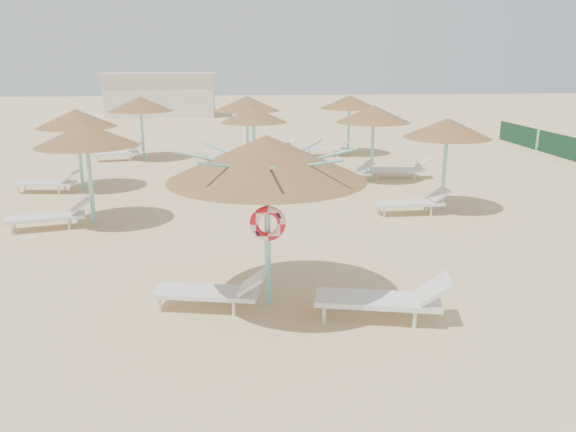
{
  "coord_description": "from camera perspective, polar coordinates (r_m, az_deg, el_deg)",
  "views": [
    {
      "loc": [
        -0.65,
        -9.66,
        4.26
      ],
      "look_at": [
        0.39,
        0.84,
        1.3
      ],
      "focal_mm": 35.0,
      "sensor_mm": 36.0,
      "label": 1
    }
  ],
  "objects": [
    {
      "name": "main_palapa",
      "position": [
        9.46,
        -2.18,
        5.86
      ],
      "size": [
        3.39,
        3.39,
        3.04
      ],
      "color": "#7FDCD3",
      "rests_on": "ground"
    },
    {
      "name": "ground",
      "position": [
        10.57,
        -1.68,
        -8.08
      ],
      "size": [
        120.0,
        120.0,
        0.0
      ],
      "primitive_type": "plane",
      "color": "#D9B484",
      "rests_on": "ground"
    },
    {
      "name": "lounger_main_a",
      "position": [
        9.98,
        -7.55,
        -7.56
      ],
      "size": [
        2.06,
        0.99,
        0.72
      ],
      "rotation": [
        0.0,
        0.0,
        -0.21
      ],
      "color": "white",
      "rests_on": "ground"
    },
    {
      "name": "palapa_field",
      "position": [
        21.05,
        -4.42,
        10.31
      ],
      "size": [
        14.44,
        13.2,
        2.72
      ],
      "color": "#7FDCD3",
      "rests_on": "ground"
    },
    {
      "name": "lounger_main_b",
      "position": [
        9.64,
        9.99,
        -8.25
      ],
      "size": [
        2.33,
        1.15,
        0.81
      ],
      "rotation": [
        0.0,
        0.0,
        -0.22
      ],
      "color": "white",
      "rests_on": "ground"
    },
    {
      "name": "service_hut",
      "position": [
        45.05,
        -12.74,
        11.97
      ],
      "size": [
        8.4,
        4.4,
        3.25
      ],
      "color": "silver",
      "rests_on": "ground"
    }
  ]
}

